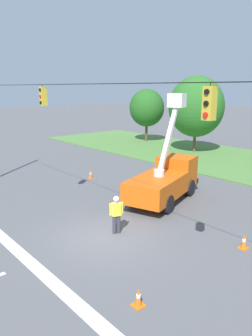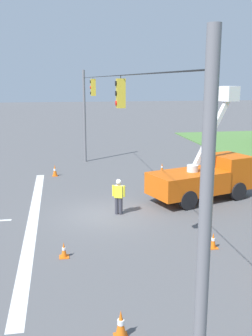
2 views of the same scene
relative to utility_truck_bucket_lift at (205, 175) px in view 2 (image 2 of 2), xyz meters
name	(u,v)px [view 2 (image 2 of 2)]	position (x,y,z in m)	size (l,w,h in m)	color
ground_plane	(105,214)	(1.63, -5.76, -1.33)	(200.00, 200.00, 0.00)	#565659
lane_markings	(1,220)	(1.63, -10.66, -1.33)	(17.60, 15.25, 0.01)	silver
signal_gantry	(103,128)	(1.65, -5.77, 2.91)	(26.20, 0.33, 7.20)	slate
utility_truck_bucket_lift	(205,175)	(0.00, 0.00, 0.00)	(4.03, 6.35, 6.12)	#D6560F
road_worker	(119,195)	(1.68, -5.07, -0.34)	(0.37, 0.61, 1.77)	#383842
traffic_cone_foreground_left	(55,170)	(-6.78, -8.18, -0.94)	(0.36, 0.36, 0.79)	orange
traffic_cone_foreground_right	(121,324)	(11.04, -6.46, -0.95)	(0.36, 0.36, 0.77)	orange
traffic_cone_mid_left	(162,168)	(-6.72, -0.63, -1.02)	(0.36, 0.36, 0.65)	orange
traffic_cone_mid_right	(64,250)	(6.08, -7.81, -1.06)	(0.36, 0.36, 0.59)	orange
traffic_cone_lane_edge_b	(213,241)	(6.24, -2.03, -1.03)	(0.36, 0.36, 0.63)	orange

